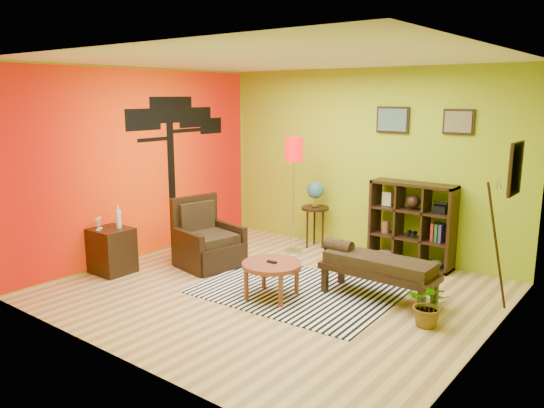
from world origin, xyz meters
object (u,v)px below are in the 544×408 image
Objects in this scene: coffee_table at (272,268)px; floor_lamp at (294,160)px; potted_plant at (429,309)px; side_cabinet at (112,250)px; cube_shelf at (413,224)px; globe_table at (315,197)px; bench at (376,265)px; armchair at (207,245)px.

floor_lamp is at bearing 117.96° from coffee_table.
potted_plant is at bearing 11.81° from coffee_table.
cube_shelf reaches higher than side_cabinet.
coffee_table is 0.67× the size of globe_table.
bench is at bearing 36.81° from coffee_table.
floor_lamp is 1.67× the size of globe_table.
bench is at bearing -38.37° from globe_table.
floor_lamp is at bearing 64.58° from armchair.
armchair is at bearing -172.87° from bench.
potted_plant is (0.81, -0.36, -0.22)m from bench.
globe_table is 0.89× the size of cube_shelf.
floor_lamp is 1.48× the size of cube_shelf.
bench is at bearing -26.98° from floor_lamp.
cube_shelf is at bearing 70.19° from coffee_table.
potted_plant is at bearing -61.62° from cube_shelf.
armchair is 1.04× the size of side_cabinet.
coffee_table is 2.39m from side_cabinet.
globe_table is (0.70, 1.74, 0.51)m from armchair.
side_cabinet is at bearing -127.82° from armchair.
coffee_table is at bearing -109.81° from cube_shelf.
side_cabinet is at bearing -166.60° from potted_plant.
side_cabinet is (-0.80, -1.03, 0.02)m from armchair.
cube_shelf is 0.84× the size of bench.
potted_plant is at bearing -34.39° from globe_table.
globe_table reaches higher than bench.
coffee_table is 0.51× the size of bench.
bench is (2.50, 0.31, 0.12)m from armchair.
globe_table is 0.75× the size of bench.
side_cabinet is at bearing -137.73° from cube_shelf.
side_cabinet is (-2.31, -0.60, -0.06)m from coffee_table.
potted_plant is at bearing -0.88° from armchair.
floor_lamp is at bearing -101.63° from globe_table.
globe_table is at bearing 78.37° from floor_lamp.
cube_shelf is 2.44× the size of potted_plant.
side_cabinet is 2.93m from floor_lamp.
side_cabinet reaches higher than potted_plant.
side_cabinet is 0.53× the size of floor_lamp.
coffee_table is at bearing -69.49° from globe_table.
coffee_table is at bearing -143.19° from bench.
armchair is 0.55× the size of floor_lamp.
coffee_table is at bearing -168.19° from potted_plant.
coffee_table is 1.24m from bench.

